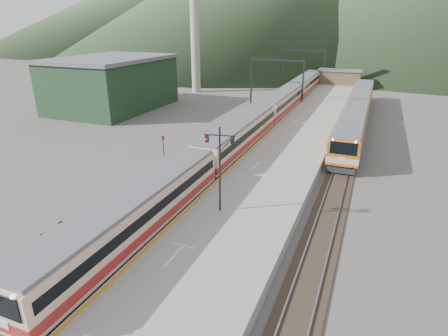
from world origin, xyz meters
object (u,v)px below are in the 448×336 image
at_px(second_train, 357,111).
at_px(worker, 63,231).
at_px(main_train, 264,116).
at_px(signal_mast, 220,161).

distance_m(second_train, worker, 43.17).
distance_m(main_train, second_train, 13.94).
bearing_deg(signal_mast, second_train, 77.54).
xyz_separation_m(main_train, second_train, (11.50, 7.87, 0.08)).
height_order(signal_mast, worker, signal_mast).
xyz_separation_m(second_train, signal_mast, (-7.40, -33.48, 2.80)).
relative_size(main_train, worker, 49.45).
bearing_deg(worker, main_train, -63.68).
bearing_deg(signal_mast, worker, -143.51).
height_order(main_train, second_train, second_train).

